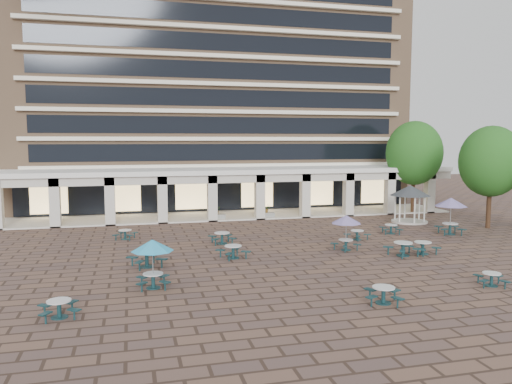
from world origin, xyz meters
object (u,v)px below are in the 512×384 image
picnic_table_2 (403,248)px  gazebo (410,195)px  picnic_table_0 (59,307)px  planter_left (217,215)px  picnic_table_1 (383,293)px  planter_right (266,213)px

picnic_table_2 → gazebo: (7.06, 10.96, 1.86)m
picnic_table_2 → picnic_table_0: bearing=-174.1°
picnic_table_2 → planter_left: size_ratio=1.42×
picnic_table_0 → gazebo: bearing=23.0°
picnic_table_1 → picnic_table_2: (5.48, 7.72, 0.07)m
picnic_table_2 → planter_right: 16.71m
planter_right → picnic_table_1: bearing=-93.2°
gazebo → planter_left: size_ratio=2.24×
picnic_table_1 → picnic_table_2: size_ratio=0.93×
picnic_table_1 → planter_right: 23.94m
picnic_table_2 → planter_right: size_ratio=1.42×
picnic_table_1 → planter_left: bearing=120.8°
picnic_table_0 → picnic_table_2: size_ratio=0.83×
picnic_table_0 → planter_left: bearing=55.1°
picnic_table_0 → picnic_table_2: bearing=7.7°
picnic_table_1 → gazebo: (12.55, 18.68, 1.92)m
picnic_table_1 → planter_right: (1.33, 23.90, 0.07)m
planter_left → picnic_table_2: bearing=-61.9°
planter_left → picnic_table_0: bearing=-114.2°
picnic_table_2 → planter_right: bearing=92.1°
picnic_table_2 → gazebo: 13.17m
picnic_table_1 → picnic_table_2: picnic_table_2 is taller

